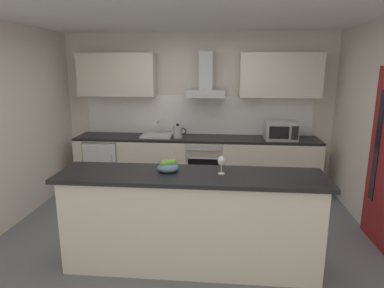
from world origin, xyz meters
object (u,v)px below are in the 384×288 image
Objects in this scene: microwave at (281,130)px; fruit_bowl at (168,167)px; refrigerator at (106,163)px; range_hood at (206,83)px; oven at (205,163)px; sink at (157,135)px; wine_glass at (222,162)px; kettle at (178,131)px.

microwave is 2.27× the size of fruit_bowl.
refrigerator is 1.18× the size of range_hood.
oven is 1.11× the size of range_hood.
sink is (0.91, 0.01, 0.50)m from refrigerator.
fruit_bowl is at bearing -76.02° from sink.
sink is at bearing 179.21° from oven.
fruit_bowl is at bearing 175.77° from wine_glass.
fruit_bowl is (-0.25, -2.18, 0.60)m from oven.
microwave is at bearing -1.31° from oven.
wine_glass is 0.81× the size of fruit_bowl.
range_hood is at bearing 172.62° from microwave.
range_hood is 2.45m from wine_glass.
range_hood reaches higher than wine_glass.
microwave is at bearing 66.88° from wine_glass.
sink is (-2.01, 0.04, -0.12)m from microwave.
range_hood reaches higher than sink.
oven is 2.77× the size of kettle.
sink reaches higher than refrigerator.
microwave is 2.60m from fruit_bowl.
range_hood reaches higher than kettle.
kettle is at bearing 95.16° from fruit_bowl.
sink reaches higher than oven.
kettle is (-1.66, -0.01, -0.04)m from microwave.
refrigerator is 2.69m from fruit_bowl.
oven is 4.50× the size of wine_glass.
fruit_bowl is (0.19, -2.14, 0.05)m from kettle.
wine_glass is 0.54m from fruit_bowl.
wine_glass is at bearing -64.17° from sink.
sink reaches higher than kettle.
range_hood is at bearing 8.46° from sink.
microwave is at bearing -1.11° from sink.
kettle is at bearing -159.88° from range_hood.
oven is 1.35m from microwave.
refrigerator is at bearing 178.60° from kettle.
refrigerator is 2.99m from microwave.
wine_glass reaches higher than refrigerator.
range_hood is (0.80, 0.12, 0.86)m from sink.
sink is at bearing 103.98° from fruit_bowl.
wine_glass is (0.28, -2.22, 0.68)m from oven.
oven is 2.33m from wine_glass.
oven is 0.71m from kettle.
oven is 1.60× the size of sink.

